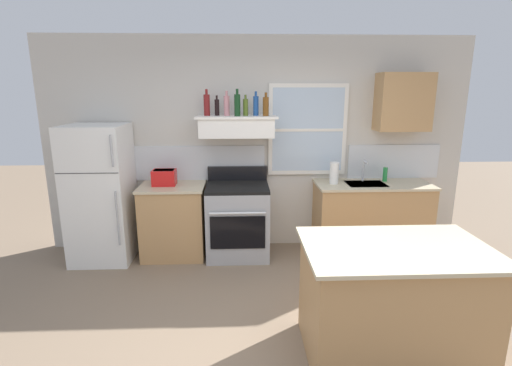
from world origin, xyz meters
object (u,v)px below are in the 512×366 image
bottle_balsamic_dark (217,107)px  dish_soap_bottle (385,174)px  refrigerator (101,194)px  bottle_amber_wine (266,106)px  paper_towel_roll (334,173)px  kitchen_island (392,301)px  toaster (164,177)px  bottle_rose_pink (227,105)px  bottle_blue_liqueur (256,105)px  bottle_olive_oil_square (246,107)px  bottle_dark_green_wine (237,105)px  stove_range (238,220)px  bottle_red_label_wine (207,105)px

bottle_balsamic_dark → dish_soap_bottle: size_ratio=1.32×
refrigerator → bottle_amber_wine: bottle_amber_wine is taller
paper_towel_roll → kitchen_island: paper_towel_roll is taller
toaster → bottle_balsamic_dark: (0.66, 0.08, 0.84)m
bottle_balsamic_dark → bottle_amber_wine: (0.58, -0.08, 0.01)m
refrigerator → dish_soap_bottle: size_ratio=9.19×
bottle_rose_pink → bottle_balsamic_dark: bearing=167.9°
refrigerator → bottle_rose_pink: size_ratio=5.69×
refrigerator → bottle_amber_wine: (2.00, 0.08, 1.03)m
bottle_balsamic_dark → bottle_blue_liqueur: 0.47m
bottle_olive_oil_square → bottle_amber_wine: bearing=-6.8°
bottle_olive_oil_square → kitchen_island: 2.68m
dish_soap_bottle → toaster: bearing=-178.3°
bottle_rose_pink → bottle_olive_oil_square: bottle_rose_pink is taller
bottle_rose_pink → bottle_amber_wine: bottle_rose_pink is taller
bottle_dark_green_wine → dish_soap_bottle: 2.07m
bottle_balsamic_dark → bottle_rose_pink: size_ratio=0.82×
bottle_olive_oil_square → bottle_blue_liqueur: bearing=13.7°
bottle_olive_oil_square → stove_range: bearing=-142.9°
refrigerator → toaster: refrigerator is taller
stove_range → bottle_dark_green_wine: bottle_dark_green_wine is taller
refrigerator → bottle_balsamic_dark: size_ratio=6.96×
bottle_dark_green_wine → bottle_balsamic_dark: bearing=158.5°
paper_towel_roll → bottle_amber_wine: bearing=178.9°
stove_range → dish_soap_bottle: bearing=4.2°
stove_range → toaster: bearing=176.4°
bottle_rose_pink → bottle_blue_liqueur: bottle_rose_pink is taller
toaster → bottle_dark_green_wine: bottle_dark_green_wine is taller
refrigerator → bottle_red_label_wine: size_ratio=5.35×
kitchen_island → refrigerator: bearing=146.4°
bottle_rose_pink → kitchen_island: bearing=-57.0°
stove_range → dish_soap_bottle: 1.96m
bottle_rose_pink → paper_towel_roll: (1.31, -0.07, -0.82)m
bottle_red_label_wine → dish_soap_bottle: bearing=0.0°
toaster → stove_range: (0.89, -0.06, -0.54)m
toaster → bottle_rose_pink: bearing=4.1°
bottle_dark_green_wine → dish_soap_bottle: (1.87, 0.10, -0.88)m
toaster → paper_towel_roll: bearing=-0.5°
bottle_rose_pink → kitchen_island: (1.32, -2.04, -1.41)m
bottle_red_label_wine → dish_soap_bottle: size_ratio=1.72×
stove_range → paper_towel_roll: bearing=1.8°
bottle_red_label_wine → stove_range: bearing=-21.1°
bottle_dark_green_wine → dish_soap_bottle: bottle_dark_green_wine is taller
bottle_rose_pink → paper_towel_roll: size_ratio=1.08×
bottle_amber_wine → refrigerator: bearing=-177.8°
bottle_red_label_wine → bottle_balsamic_dark: (0.12, -0.00, -0.03)m
bottle_blue_liqueur → bottle_amber_wine: 0.13m
toaster → stove_range: bearing=-3.6°
bottle_blue_liqueur → kitchen_island: size_ratio=0.20×
dish_soap_bottle → stove_range: bearing=-175.8°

